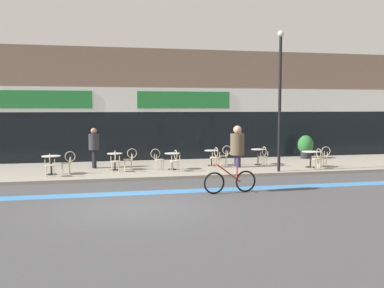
{
  "coord_description": "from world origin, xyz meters",
  "views": [
    {
      "loc": [
        -1.15,
        -12.18,
        2.74
      ],
      "look_at": [
        2.85,
        5.59,
        1.26
      ],
      "focal_mm": 42.0,
      "sensor_mm": 36.0,
      "label": 1
    }
  ],
  "objects_px": {
    "cafe_chair_2_near": "(175,159)",
    "pedestrian_far_end": "(239,145)",
    "bistro_table_5": "(311,156)",
    "cafe_chair_3_side": "(225,154)",
    "cafe_chair_5_side": "(324,155)",
    "bistro_table_2": "(172,158)",
    "cafe_chair_2_side": "(158,158)",
    "planter_pot": "(306,146)",
    "cafe_chair_0_near": "(50,163)",
    "pedestrian_near_end": "(94,144)",
    "cafe_chair_0_side": "(68,161)",
    "bistro_table_1": "(115,158)",
    "cafe_chair_3_near": "(215,156)",
    "cyclist_0": "(235,154)",
    "cafe_chair_5_near": "(318,157)",
    "bistro_table_4": "(258,154)",
    "cafe_chair_1_near": "(115,160)",
    "bistro_table_3": "(211,155)",
    "cafe_chair_1_side": "(130,158)",
    "cafe_chair_4_near": "(263,155)",
    "bistro_table_0": "(51,161)",
    "lamp_post": "(280,92)"
  },
  "relations": [
    {
      "from": "cafe_chair_3_side",
      "to": "pedestrian_far_end",
      "type": "xyz_separation_m",
      "value": [
        0.42,
        -0.72,
        0.45
      ]
    },
    {
      "from": "cafe_chair_1_near",
      "to": "cafe_chair_4_near",
      "type": "bearing_deg",
      "value": -80.33
    },
    {
      "from": "bistro_table_1",
      "to": "cyclist_0",
      "type": "xyz_separation_m",
      "value": [
        3.55,
        -5.27,
        0.63
      ]
    },
    {
      "from": "cafe_chair_1_near",
      "to": "cafe_chair_4_near",
      "type": "relative_size",
      "value": 1.0
    },
    {
      "from": "pedestrian_far_end",
      "to": "bistro_table_4",
      "type": "bearing_deg",
      "value": 32.77
    },
    {
      "from": "bistro_table_1",
      "to": "cafe_chair_5_side",
      "type": "bearing_deg",
      "value": -6.16
    },
    {
      "from": "bistro_table_3",
      "to": "cafe_chair_5_near",
      "type": "relative_size",
      "value": 0.78
    },
    {
      "from": "bistro_table_3",
      "to": "pedestrian_far_end",
      "type": "bearing_deg",
      "value": -34.93
    },
    {
      "from": "cafe_chair_2_side",
      "to": "pedestrian_near_end",
      "type": "bearing_deg",
      "value": 149.04
    },
    {
      "from": "cafe_chair_0_near",
      "to": "pedestrian_near_end",
      "type": "distance_m",
      "value": 2.81
    },
    {
      "from": "bistro_table_1",
      "to": "bistro_table_4",
      "type": "relative_size",
      "value": 0.99
    },
    {
      "from": "cafe_chair_3_side",
      "to": "planter_pot",
      "type": "bearing_deg",
      "value": -154.48
    },
    {
      "from": "bistro_table_0",
      "to": "bistro_table_2",
      "type": "xyz_separation_m",
      "value": [
        4.87,
        0.37,
        -0.03
      ]
    },
    {
      "from": "cafe_chair_1_side",
      "to": "cafe_chair_2_side",
      "type": "distance_m",
      "value": 1.18
    },
    {
      "from": "bistro_table_3",
      "to": "cafe_chair_2_near",
      "type": "relative_size",
      "value": 0.78
    },
    {
      "from": "bistro_table_5",
      "to": "cafe_chair_0_near",
      "type": "height_order",
      "value": "cafe_chair_0_near"
    },
    {
      "from": "cafe_chair_5_side",
      "to": "bistro_table_2",
      "type": "bearing_deg",
      "value": 2.6
    },
    {
      "from": "cafe_chair_3_near",
      "to": "cyclist_0",
      "type": "bearing_deg",
      "value": 165.49
    },
    {
      "from": "cafe_chair_1_side",
      "to": "cafe_chair_2_near",
      "type": "bearing_deg",
      "value": 151.86
    },
    {
      "from": "bistro_table_1",
      "to": "cafe_chair_1_side",
      "type": "distance_m",
      "value": 0.63
    },
    {
      "from": "cafe_chair_0_near",
      "to": "cafe_chair_3_side",
      "type": "xyz_separation_m",
      "value": [
        7.43,
        1.84,
        0.0
      ]
    },
    {
      "from": "cafe_chair_1_near",
      "to": "cyclist_0",
      "type": "height_order",
      "value": "cyclist_0"
    },
    {
      "from": "cafe_chair_5_near",
      "to": "cafe_chair_2_side",
      "type": "bearing_deg",
      "value": 81.41
    },
    {
      "from": "pedestrian_near_end",
      "to": "cafe_chair_0_side",
      "type": "bearing_deg",
      "value": -134.96
    },
    {
      "from": "cafe_chair_2_side",
      "to": "planter_pot",
      "type": "relative_size",
      "value": 0.76
    },
    {
      "from": "cafe_chair_5_side",
      "to": "cafe_chair_0_near",
      "type": "bearing_deg",
      "value": 9.81
    },
    {
      "from": "cafe_chair_1_side",
      "to": "bistro_table_2",
      "type": "bearing_deg",
      "value": 169.58
    },
    {
      "from": "cafe_chair_2_side",
      "to": "bistro_table_4",
      "type": "bearing_deg",
      "value": 3.3
    },
    {
      "from": "bistro_table_5",
      "to": "pedestrian_far_end",
      "type": "xyz_separation_m",
      "value": [
        -3.06,
        0.74,
        0.46
      ]
    },
    {
      "from": "cafe_chair_2_side",
      "to": "cyclist_0",
      "type": "distance_m",
      "value": 5.27
    },
    {
      "from": "cafe_chair_4_near",
      "to": "cafe_chair_5_side",
      "type": "bearing_deg",
      "value": -109.59
    },
    {
      "from": "bistro_table_1",
      "to": "lamp_post",
      "type": "bearing_deg",
      "value": -15.53
    },
    {
      "from": "bistro_table_0",
      "to": "cafe_chair_5_side",
      "type": "height_order",
      "value": "cafe_chair_5_side"
    },
    {
      "from": "cafe_chair_1_near",
      "to": "cafe_chair_3_side",
      "type": "distance_m",
      "value": 5.08
    },
    {
      "from": "cafe_chair_2_side",
      "to": "cyclist_0",
      "type": "height_order",
      "value": "cyclist_0"
    },
    {
      "from": "cafe_chair_2_side",
      "to": "cafe_chair_3_side",
      "type": "height_order",
      "value": "same"
    },
    {
      "from": "cafe_chair_2_near",
      "to": "cafe_chair_5_near",
      "type": "relative_size",
      "value": 1.0
    },
    {
      "from": "bistro_table_5",
      "to": "planter_pot",
      "type": "xyz_separation_m",
      "value": [
        1.38,
        3.22,
        0.14
      ]
    },
    {
      "from": "cafe_chair_2_near",
      "to": "bistro_table_2",
      "type": "bearing_deg",
      "value": -4.48
    },
    {
      "from": "bistro_table_1",
      "to": "cafe_chair_1_near",
      "type": "xyz_separation_m",
      "value": [
        -0.01,
        -0.63,
        0.01
      ]
    },
    {
      "from": "bistro_table_5",
      "to": "cafe_chair_3_side",
      "type": "bearing_deg",
      "value": 157.2
    },
    {
      "from": "bistro_table_3",
      "to": "cafe_chair_5_side",
      "type": "bearing_deg",
      "value": -17.38
    },
    {
      "from": "bistro_table_3",
      "to": "cafe_chair_2_near",
      "type": "xyz_separation_m",
      "value": [
        -1.94,
        -1.48,
        0.02
      ]
    },
    {
      "from": "cafe_chair_0_side",
      "to": "cafe_chair_4_near",
      "type": "bearing_deg",
      "value": -172.97
    },
    {
      "from": "bistro_table_1",
      "to": "cafe_chair_0_near",
      "type": "xyz_separation_m",
      "value": [
        -2.48,
        -1.34,
        0.01
      ]
    },
    {
      "from": "bistro_table_1",
      "to": "pedestrian_near_end",
      "type": "distance_m",
      "value": 1.32
    },
    {
      "from": "cafe_chair_2_near",
      "to": "pedestrian_far_end",
      "type": "xyz_separation_m",
      "value": [
        2.98,
        0.75,
        0.45
      ]
    },
    {
      "from": "bistro_table_2",
      "to": "cafe_chair_1_side",
      "type": "bearing_deg",
      "value": 168.83
    },
    {
      "from": "cafe_chair_3_side",
      "to": "cyclist_0",
      "type": "distance_m",
      "value": 5.96
    },
    {
      "from": "bistro_table_4",
      "to": "cafe_chair_1_near",
      "type": "bearing_deg",
      "value": -171.19
    }
  ]
}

